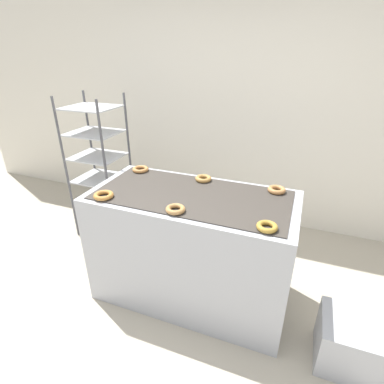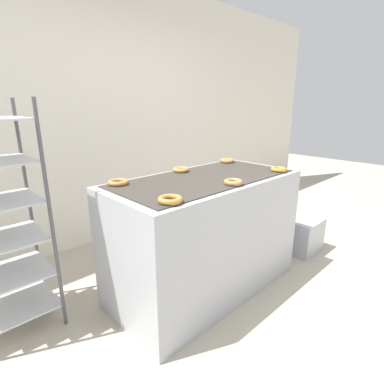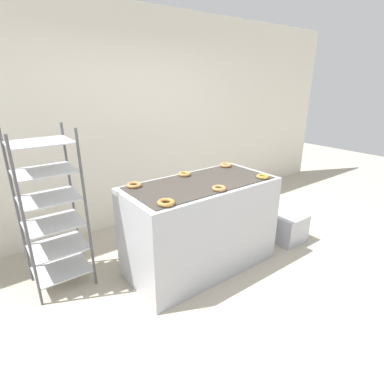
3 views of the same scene
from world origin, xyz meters
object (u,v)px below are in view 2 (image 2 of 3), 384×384
at_px(glaze_bin, 299,234).
at_px(donut_near_center, 233,182).
at_px(donut_far_right, 227,161).
at_px(donut_near_right, 279,169).
at_px(donut_near_left, 170,199).
at_px(donut_far_left, 118,182).
at_px(donut_far_center, 181,170).
at_px(fryer_machine, 205,235).

bearing_deg(glaze_bin, donut_near_center, -177.72).
bearing_deg(donut_far_right, donut_near_right, -89.11).
height_order(donut_near_left, donut_far_right, donut_far_right).
height_order(donut_far_left, donut_far_center, donut_far_center).
height_order(glaze_bin, donut_far_right, donut_far_right).
bearing_deg(glaze_bin, donut_far_left, 164.33).
bearing_deg(glaze_bin, donut_far_right, 141.13).
height_order(donut_near_center, donut_far_right, donut_far_right).
xyz_separation_m(donut_near_center, donut_far_right, (0.60, 0.55, 0.00)).
bearing_deg(donut_near_left, fryer_machine, 25.49).
xyz_separation_m(fryer_machine, donut_far_left, (-0.60, 0.28, 0.50)).
bearing_deg(donut_near_center, donut_far_right, 42.76).
bearing_deg(donut_far_left, donut_near_right, -24.95).
bearing_deg(donut_near_center, donut_near_left, 179.98).
bearing_deg(donut_far_center, donut_far_left, -179.87).
bearing_deg(donut_far_center, fryer_machine, -88.69).
bearing_deg(donut_near_left, donut_far_center, 43.79).
distance_m(donut_near_center, donut_far_left, 0.81).
bearing_deg(fryer_machine, donut_near_center, -92.34).
xyz_separation_m(fryer_machine, donut_near_left, (-0.59, -0.28, 0.50)).
relative_size(donut_near_left, donut_far_left, 1.01).
height_order(donut_near_center, donut_near_right, same).
bearing_deg(donut_far_center, donut_far_right, -0.49).
height_order(donut_near_center, donut_far_left, same).
bearing_deg(donut_near_left, donut_near_center, -0.02).
height_order(donut_near_left, donut_far_center, same).
bearing_deg(fryer_machine, donut_far_center, 91.31).
xyz_separation_m(donut_near_center, donut_far_left, (-0.59, 0.56, -0.00)).
bearing_deg(donut_far_center, donut_near_right, -42.80).
relative_size(glaze_bin, donut_far_right, 2.86).
bearing_deg(donut_near_left, donut_far_right, 25.20).
distance_m(donut_far_left, donut_far_right, 1.18).
bearing_deg(donut_near_right, donut_far_left, 155.05).
bearing_deg(donut_far_left, donut_near_left, -88.89).
relative_size(glaze_bin, donut_far_center, 2.88).
distance_m(donut_near_right, donut_far_right, 0.55).
relative_size(donut_near_right, donut_far_left, 0.91).
xyz_separation_m(fryer_machine, donut_far_right, (0.59, 0.27, 0.50)).
distance_m(donut_near_center, donut_far_center, 0.56).
bearing_deg(donut_far_right, donut_near_left, -154.80).
bearing_deg(donut_near_left, glaze_bin, 1.54).
bearing_deg(donut_near_center, donut_far_center, 89.47).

